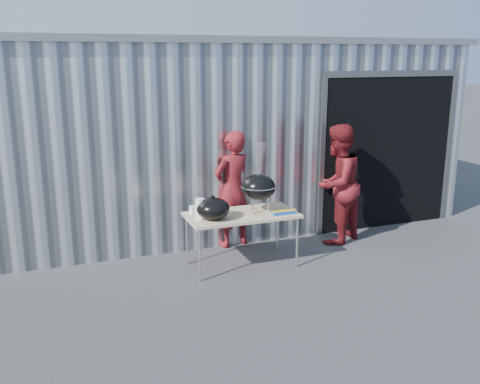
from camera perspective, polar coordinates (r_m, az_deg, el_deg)
name	(u,v)px	position (r m, az deg, el deg)	size (l,w,h in m)	color
ground	(237,295)	(6.63, -0.29, -10.92)	(80.00, 80.00, 0.00)	#313134
building	(199,123)	(10.72, -4.34, 7.39)	(8.20, 6.20, 3.10)	silver
folding_table	(242,216)	(7.26, 0.18, -2.63)	(1.50, 0.75, 0.75)	tan
kettle_grill	(258,182)	(7.24, 1.98, 1.05)	(0.48, 0.48, 0.95)	black
grill_lid	(213,209)	(6.98, -2.89, -1.78)	(0.44, 0.44, 0.32)	black
paper_towels	(200,209)	(6.98, -4.29, -1.83)	(0.12, 0.12, 0.28)	white
white_tub	(198,210)	(7.28, -4.54, -1.88)	(0.20, 0.15, 0.10)	white
foil_box	(285,212)	(7.22, 4.77, -2.19)	(0.32, 0.05, 0.06)	#1B47B1
person_cook	(233,189)	(8.01, -0.76, 0.29)	(0.64, 0.42, 1.77)	maroon
person_bystander	(337,184)	(8.31, 10.32, 0.82)	(0.89, 0.70, 1.84)	maroon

